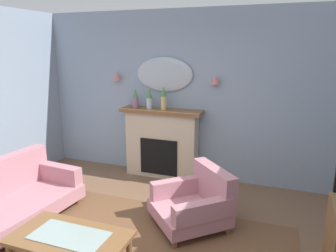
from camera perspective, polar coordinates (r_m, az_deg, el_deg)
name	(u,v)px	position (r m, az deg, el deg)	size (l,w,h in m)	color
wall_back	(198,96)	(5.19, 5.41, 5.29)	(6.40, 0.10, 2.73)	#8C9EB2
fireplace	(162,144)	(5.33, -1.17, -3.19)	(1.36, 0.36, 1.16)	beige
mantel_vase_left	(135,98)	(5.31, -5.86, 4.99)	(0.10, 0.10, 0.33)	#9E6084
mantel_vase_centre	(149,98)	(5.21, -3.38, 5.01)	(0.10, 0.10, 0.34)	silver
mantel_vase_right	(164,97)	(5.11, -0.81, 5.14)	(0.10, 0.10, 0.38)	tan
wall_mirror	(164,74)	(5.25, -0.66, 9.23)	(0.96, 0.06, 0.56)	#B2BCC6
wall_sconce_left	(117,76)	(5.56, -9.16, 8.80)	(0.14, 0.14, 0.14)	#D17066
wall_sconce_right	(215,80)	(4.96, 8.44, 8.23)	(0.14, 0.14, 0.14)	#D17066
coffee_table	(70,241)	(3.28, -17.20, -19.11)	(1.10, 0.60, 0.45)	brown
floral_couch	(5,200)	(4.48, -27.18, -11.64)	(1.01, 1.78, 0.76)	#B77A84
armchair_by_coffee_table	(196,202)	(4.01, 5.04, -13.35)	(1.15, 1.14, 0.71)	#B77A84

